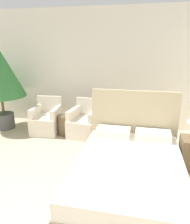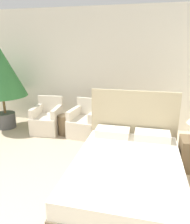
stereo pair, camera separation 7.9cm
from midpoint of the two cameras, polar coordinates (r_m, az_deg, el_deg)
The scene contains 5 objects.
wall_back at distance 5.59m, azimuth -0.93°, elevation 11.20°, with size 10.00×0.06×2.90m.
bed at distance 3.34m, azimuth 8.20°, elevation -14.76°, with size 1.55×2.15×1.27m.
armchair_near_window_left at distance 5.39m, azimuth -12.95°, elevation -2.35°, with size 0.68×0.75×0.82m.
armchair_near_window_right at distance 5.07m, azimuth -3.28°, elevation -3.17°, with size 0.69×0.77×0.82m.
side_table at distance 5.17m, azimuth -8.47°, elevation -3.37°, with size 0.31×0.31×0.47m.
Camera 1 is at (1.24, -1.62, 2.03)m, focal length 35.00 mm.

